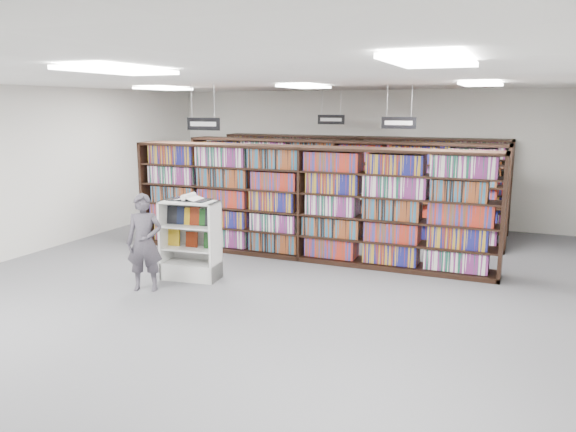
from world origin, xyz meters
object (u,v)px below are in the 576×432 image
at_px(endcap_display, 192,251).
at_px(open_book, 189,198).
at_px(bookshelf_row_near, 304,203).
at_px(shopper, 144,243).

xyz_separation_m(endcap_display, open_book, (-0.04, 0.05, 0.88)).
relative_size(bookshelf_row_near, shopper, 4.63).
distance_m(bookshelf_row_near, endcap_display, 2.35).
bearing_deg(endcap_display, shopper, -118.68).
height_order(endcap_display, open_book, open_book).
height_order(bookshelf_row_near, endcap_display, bookshelf_row_near).
distance_m(endcap_display, open_book, 0.88).
bearing_deg(shopper, bookshelf_row_near, 36.16).
xyz_separation_m(open_book, shopper, (-0.28, -0.85, -0.58)).
height_order(endcap_display, shopper, shopper).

